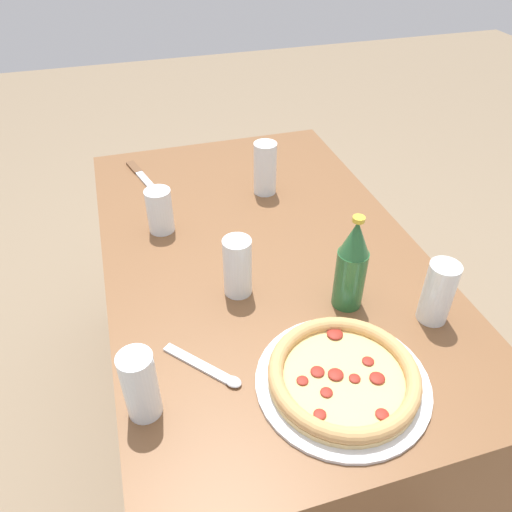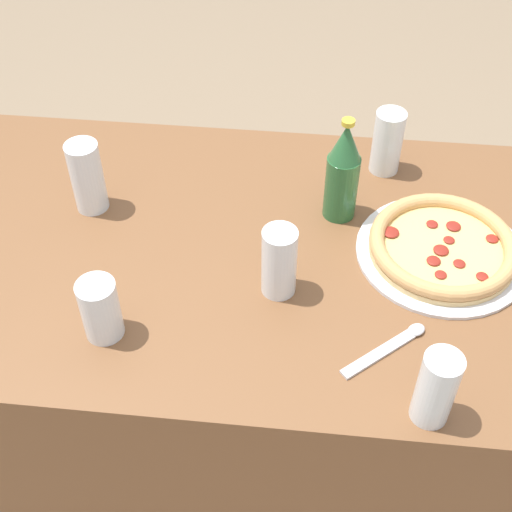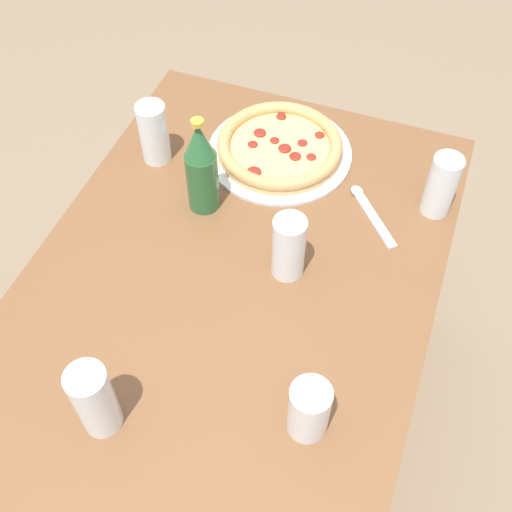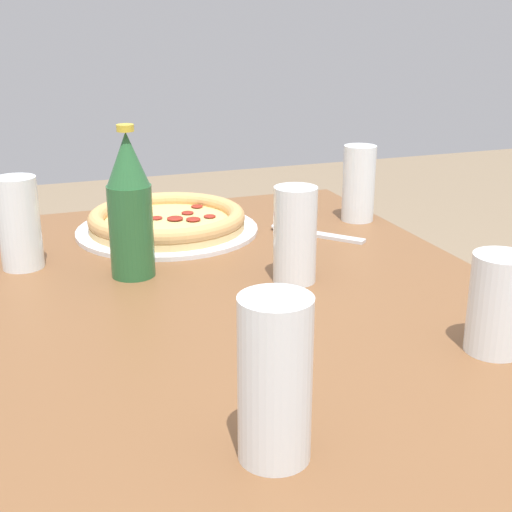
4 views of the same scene
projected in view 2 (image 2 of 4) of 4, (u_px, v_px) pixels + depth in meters
The scene contains 10 objects.
ground_plane at pixel (225, 432), 1.91m from camera, with size 8.00×8.00×0.00m, color #847056.
table at pixel (220, 353), 1.66m from camera, with size 1.29×0.79×0.70m.
pizza_margherita at pixel (443, 247), 1.38m from camera, with size 0.33×0.33×0.04m.
glass_water at pixel (101, 312), 1.22m from camera, with size 0.07×0.07×0.12m.
glass_lemonade at pixel (387, 145), 1.53m from camera, with size 0.06×0.06×0.15m.
glass_mango_juice at pixel (435, 391), 1.10m from camera, with size 0.06×0.06×0.15m.
glass_orange_juice at pixel (279, 265), 1.28m from camera, with size 0.06×0.06×0.14m.
glass_cola at pixel (87, 178), 1.44m from camera, with size 0.07×0.07×0.16m.
beer_bottle at pixel (343, 172), 1.40m from camera, with size 0.07×0.07×0.23m.
spoon at pixel (392, 345), 1.23m from camera, with size 0.15×0.14×0.01m.
Camera 2 is at (0.19, -0.98, 1.70)m, focal length 50.00 mm.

